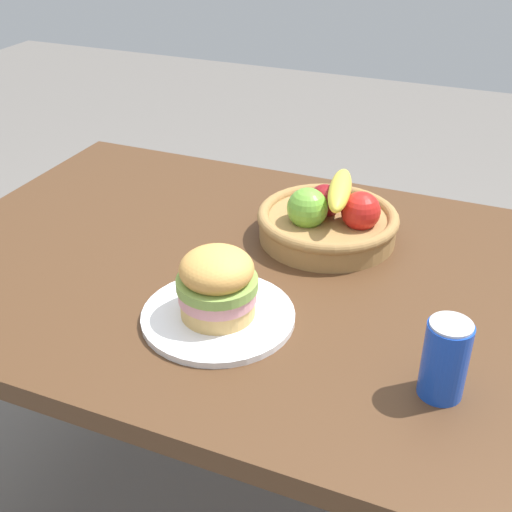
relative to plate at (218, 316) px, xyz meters
name	(u,v)px	position (x,y,z in m)	size (l,w,h in m)	color
dining_table	(272,314)	(0.03, 0.18, -0.11)	(1.40, 0.90, 0.75)	#4C301C
plate	(218,316)	(0.00, 0.00, 0.00)	(0.26, 0.26, 0.01)	white
sandwich	(217,283)	(0.00, 0.00, 0.07)	(0.14, 0.14, 0.12)	#DBAD60
soda_can	(445,359)	(0.38, -0.04, 0.06)	(0.07, 0.07, 0.13)	blue
fruit_basket	(328,219)	(0.09, 0.34, 0.04)	(0.29, 0.29, 0.14)	#9E7542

